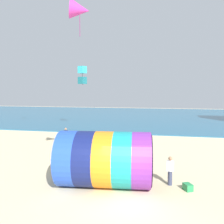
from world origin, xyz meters
TOP-DOWN VIEW (x-y plane):
  - ground_plane at (0.00, 0.00)m, footprint 120.00×120.00m
  - sea at (0.00, 37.44)m, footprint 120.00×40.00m
  - giant_inflatable_tube at (-1.36, 1.66)m, footprint 5.25×3.46m
  - kite_handler at (2.12, 2.54)m, footprint 0.41×0.31m
  - kite_cyan_box at (-4.19, 6.42)m, footprint 0.63×0.63m
  - kite_magenta_delta at (-2.86, 2.09)m, footprint 1.39×1.32m
  - bystander_near_water at (-7.37, 10.88)m, footprint 0.41×0.41m
  - cooler_box at (3.02, 1.96)m, footprint 0.55×0.63m

SIDE VIEW (x-z plane):
  - ground_plane at x=0.00m, z-range 0.00..0.00m
  - sea at x=0.00m, z-range 0.00..0.10m
  - cooler_box at x=3.02m, z-range 0.00..0.36m
  - kite_handler at x=2.12m, z-range 0.01..1.62m
  - bystander_near_water at x=-7.37m, z-range 0.01..1.65m
  - giant_inflatable_tube at x=-1.36m, z-range 0.00..3.02m
  - kite_cyan_box at x=-4.19m, z-range 5.65..7.03m
  - kite_magenta_delta at x=-2.86m, z-range 8.60..10.60m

